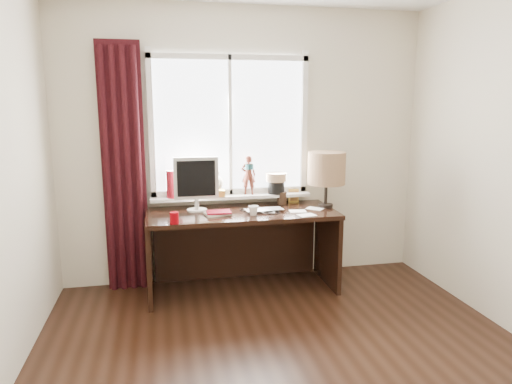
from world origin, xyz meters
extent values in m
cube|color=beige|center=(0.00, 2.00, 1.30)|extent=(3.50, 0.00, 2.60)
imported|color=silver|center=(0.09, 1.58, 0.76)|extent=(0.37, 0.26, 0.03)
imported|color=white|center=(-0.03, 1.47, 0.79)|extent=(0.12, 0.12, 0.09)
cylinder|color=#810007|center=(-0.71, 1.33, 0.80)|extent=(0.07, 0.07, 0.09)
cube|color=white|center=(-0.15, 1.99, 1.50)|extent=(1.40, 0.02, 1.30)
cube|color=silver|center=(-0.15, 1.96, 0.88)|extent=(1.50, 0.05, 0.05)
cube|color=silver|center=(-0.15, 1.96, 2.12)|extent=(1.50, 0.05, 0.05)
cube|color=silver|center=(-0.88, 1.96, 1.50)|extent=(0.05, 0.05, 1.40)
cube|color=silver|center=(0.57, 1.96, 1.50)|extent=(0.05, 0.05, 1.40)
cube|color=silver|center=(-0.15, 1.96, 1.50)|extent=(0.03, 0.05, 1.30)
cube|color=silver|center=(-0.15, 1.91, 0.83)|extent=(1.52, 0.18, 0.03)
cylinder|color=maroon|center=(-0.69, 1.90, 0.98)|extent=(0.14, 0.14, 0.26)
cube|color=gold|center=(-0.30, 1.87, 0.88)|extent=(0.15, 0.12, 0.06)
sphere|color=beige|center=(-0.30, 1.87, 0.97)|extent=(0.13, 0.13, 0.13)
sphere|color=beige|center=(-0.30, 1.87, 1.07)|extent=(0.07, 0.07, 0.07)
imported|color=#5B2519|center=(0.02, 1.91, 1.04)|extent=(0.16, 0.13, 0.38)
cylinder|color=#1E4C51|center=(0.02, 1.90, 1.12)|extent=(0.11, 0.11, 0.05)
cylinder|color=black|center=(0.28, 1.89, 0.91)|extent=(0.16, 0.16, 0.12)
cylinder|color=#8C6B4C|center=(0.28, 1.89, 1.01)|extent=(0.20, 0.20, 0.08)
cube|color=black|center=(-1.13, 1.92, 1.12)|extent=(0.38, 0.05, 2.25)
cylinder|color=black|center=(-1.27, 1.89, 1.10)|extent=(0.06, 0.06, 2.20)
cylinder|color=black|center=(-1.18, 1.89, 1.10)|extent=(0.06, 0.06, 2.20)
cylinder|color=black|center=(-1.09, 1.89, 1.10)|extent=(0.06, 0.06, 2.20)
cylinder|color=black|center=(-1.00, 1.89, 1.10)|extent=(0.06, 0.06, 2.20)
cube|color=black|center=(-0.10, 1.63, 0.73)|extent=(1.70, 0.70, 0.04)
cube|color=black|center=(-0.93, 1.63, 0.35)|extent=(0.04, 0.64, 0.71)
cube|color=black|center=(0.73, 1.63, 0.35)|extent=(0.04, 0.64, 0.71)
cube|color=black|center=(-0.10, 1.97, 0.35)|extent=(1.60, 0.03, 0.71)
cylinder|color=beige|center=(-0.50, 1.74, 0.76)|extent=(0.18, 0.18, 0.01)
cylinder|color=beige|center=(-0.50, 1.74, 0.81)|extent=(0.04, 0.04, 0.10)
cube|color=beige|center=(-0.50, 1.74, 1.05)|extent=(0.40, 0.04, 0.38)
cube|color=black|center=(-0.50, 1.72, 1.05)|extent=(0.34, 0.01, 0.32)
cube|color=beige|center=(-0.33, 1.56, 0.76)|extent=(0.24, 0.19, 0.02)
cube|color=maroon|center=(-0.32, 1.55, 0.78)|extent=(0.21, 0.15, 0.01)
cylinder|color=black|center=(0.33, 1.85, 0.81)|extent=(0.09, 0.09, 0.12)
cylinder|color=black|center=(0.32, 1.86, 0.86)|extent=(0.01, 0.01, 0.22)
cylinder|color=black|center=(0.34, 1.84, 0.84)|extent=(0.01, 0.01, 0.19)
cylinder|color=black|center=(0.33, 1.86, 0.88)|extent=(0.01, 0.01, 0.25)
cylinder|color=black|center=(0.35, 1.86, 0.83)|extent=(0.01, 0.01, 0.17)
cube|color=gold|center=(0.47, 1.92, 0.81)|extent=(0.10, 0.03, 0.13)
cube|color=#996633|center=(0.47, 1.91, 0.81)|extent=(0.08, 0.02, 0.10)
cylinder|color=black|center=(0.70, 1.64, 0.77)|extent=(0.14, 0.14, 0.03)
cylinder|color=black|center=(0.70, 1.64, 0.89)|extent=(0.03, 0.03, 0.22)
cylinder|color=#A58259|center=(0.70, 1.64, 1.12)|extent=(0.35, 0.35, 0.30)
cube|color=white|center=(0.39, 1.53, 0.75)|extent=(0.16, 0.13, 0.00)
cube|color=white|center=(0.58, 1.60, 0.75)|extent=(0.18, 0.18, 0.00)
cube|color=white|center=(0.43, 1.38, 0.75)|extent=(0.17, 0.14, 0.00)
torus|color=black|center=(0.16, 1.52, 0.75)|extent=(0.18, 0.18, 0.01)
torus|color=black|center=(0.18, 1.58, 0.75)|extent=(0.11, 0.11, 0.01)
torus|color=black|center=(-0.06, 1.68, 0.75)|extent=(0.13, 0.13, 0.01)
camera|label=1|loc=(-0.80, -2.32, 1.72)|focal=32.00mm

